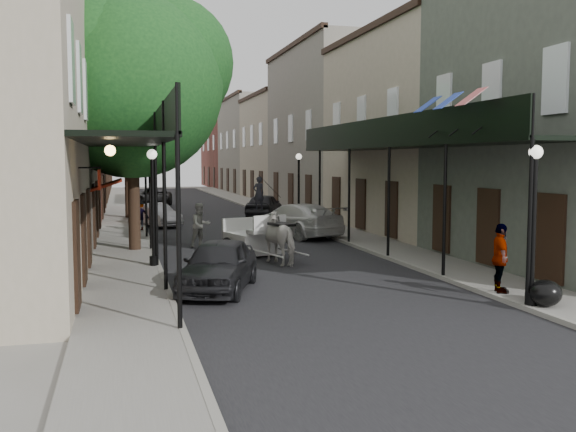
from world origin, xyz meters
TOP-DOWN VIEW (x-y plane):
  - ground at (0.00, 0.00)m, footprint 140.00×140.00m
  - road at (0.00, 20.00)m, footprint 8.00×90.00m
  - sidewalk_left at (-5.00, 20.00)m, footprint 2.20×90.00m
  - sidewalk_right at (5.00, 20.00)m, footprint 2.20×90.00m
  - building_row_left at (-8.60, 30.00)m, footprint 5.00×80.00m
  - building_row_right at (8.60, 30.00)m, footprint 5.00×80.00m
  - gallery_left at (-4.79, 6.98)m, footprint 2.20×18.05m
  - gallery_right at (4.79, 6.98)m, footprint 2.20×18.05m
  - tree_near at (-4.20, 10.18)m, footprint 7.31×6.80m
  - tree_far at (-4.25, 24.18)m, footprint 6.45×6.00m
  - lamppost_right_near at (4.10, -2.00)m, footprint 0.32×0.32m
  - lamppost_left at (-4.10, 6.00)m, footprint 0.32×0.32m
  - lamppost_right_far at (4.10, 18.00)m, footprint 0.32×0.32m
  - horse at (0.18, 6.00)m, footprint 1.47×2.25m
  - carriage at (-0.56, 8.62)m, footprint 2.24×2.87m
  - pedestrian_walking at (-2.00, 10.86)m, footprint 1.06×0.96m
  - pedestrian_sidewalk_left at (-4.20, 16.72)m, footprint 1.07×0.79m
  - pedestrian_sidewalk_right at (4.20, -0.57)m, footprint 0.79×1.12m
  - car_left_near at (-2.60, 2.07)m, footprint 2.99×4.40m
  - car_left_mid at (-3.31, 19.41)m, footprint 2.72×3.89m
  - car_left_far at (-2.60, 33.72)m, footprint 2.97×5.39m
  - car_right_near at (2.60, 13.22)m, footprint 3.93×5.68m
  - car_right_far at (3.39, 23.26)m, footprint 3.33×4.61m
  - trash_bags at (4.46, -2.03)m, footprint 0.99×1.14m

SIDE VIEW (x-z plane):
  - ground at x=0.00m, z-range 0.00..0.00m
  - road at x=0.00m, z-range 0.00..0.01m
  - sidewalk_left at x=-5.00m, z-range 0.00..0.12m
  - sidewalk_right at x=5.00m, z-range 0.00..0.12m
  - trash_bags at x=4.46m, z-range 0.10..0.72m
  - car_left_mid at x=-3.31m, z-range 0.00..1.22m
  - car_left_near at x=-2.60m, z-range 0.00..1.39m
  - car_left_far at x=-2.60m, z-range 0.00..1.43m
  - car_right_far at x=3.39m, z-range 0.00..1.46m
  - car_right_near at x=2.60m, z-range 0.00..1.53m
  - pedestrian_sidewalk_left at x=-4.20m, z-range 0.12..1.60m
  - horse at x=0.18m, z-range 0.00..1.75m
  - pedestrian_walking at x=-2.00m, z-range 0.00..1.78m
  - pedestrian_sidewalk_right at x=4.20m, z-range 0.12..1.89m
  - carriage at x=-0.56m, z-range -0.33..2.60m
  - lamppost_right_near at x=4.10m, z-range 0.19..3.90m
  - lamppost_left at x=-4.10m, z-range 0.19..3.90m
  - lamppost_right_far at x=4.10m, z-range 0.19..3.90m
  - gallery_left at x=-4.79m, z-range 1.61..6.49m
  - gallery_right at x=4.79m, z-range 1.61..6.49m
  - building_row_left at x=-8.60m, z-range 0.00..10.50m
  - building_row_right at x=8.60m, z-range 0.00..10.50m
  - tree_far at x=-4.25m, z-range 1.53..10.14m
  - tree_near at x=-4.20m, z-range 1.67..11.30m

